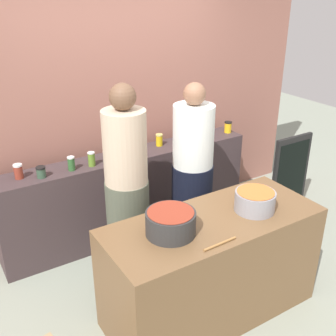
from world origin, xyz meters
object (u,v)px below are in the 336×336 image
preserve_jar_5 (118,150)px  cook_in_cap (192,181)px  preserve_jar_2 (71,163)px  cook_with_tongs (127,199)px  wooden_spoon (220,244)px  preserve_jar_0 (18,171)px  preserve_jar_6 (159,140)px  preserve_jar_9 (202,131)px  preserve_jar_8 (200,136)px  preserve_jar_1 (41,172)px  preserve_jar_10 (228,127)px  preserve_jar_4 (107,154)px  cooking_pot_left (171,223)px  chalkboard_sign (290,175)px  preserve_jar_3 (92,159)px  preserve_jar_7 (181,136)px  cooking_pot_center (255,201)px

preserve_jar_5 → cook_in_cap: bearing=-53.4°
preserve_jar_2 → cook_with_tongs: size_ratio=0.07×
wooden_spoon → cook_with_tongs: (-0.20, 0.99, -0.07)m
preserve_jar_0 → cook_in_cap: 1.58m
preserve_jar_6 → preserve_jar_9: size_ratio=1.14×
preserve_jar_2 → preserve_jar_8: bearing=0.3°
preserve_jar_1 → preserve_jar_10: (2.17, 0.05, 0.01)m
preserve_jar_9 → preserve_jar_5: bearing=-179.1°
preserve_jar_5 → preserve_jar_10: preserve_jar_10 is taller
preserve_jar_4 → preserve_jar_0: bearing=177.6°
preserve_jar_4 → cooking_pot_left: 1.37m
chalkboard_sign → preserve_jar_10: bearing=131.3°
preserve_jar_3 → cook_in_cap: (0.79, -0.53, -0.21)m
preserve_jar_10 → cook_in_cap: 1.10m
preserve_jar_1 → cooking_pot_left: bearing=-68.4°
cook_in_cap → preserve_jar_10: bearing=33.0°
preserve_jar_4 → cook_with_tongs: bearing=-100.7°
preserve_jar_5 → preserve_jar_8: bearing=-5.4°
preserve_jar_6 → preserve_jar_7: bearing=-1.4°
preserve_jar_7 → wooden_spoon: 1.91m
preserve_jar_8 → cooking_pot_left: 1.80m
preserve_jar_2 → preserve_jar_3: bearing=-1.8°
preserve_jar_0 → preserve_jar_3: size_ratio=0.97×
preserve_jar_1 → preserve_jar_5: 0.80m
preserve_jar_1 → preserve_jar_10: size_ratio=0.78×
preserve_jar_1 → chalkboard_sign: preserve_jar_1 is taller
preserve_jar_1 → preserve_jar_9: (1.85, 0.12, 0.01)m
preserve_jar_5 → preserve_jar_7: size_ratio=1.08×
preserve_jar_10 → wooden_spoon: bearing=-130.7°
preserve_jar_2 → preserve_jar_9: preserve_jar_2 is taller
preserve_jar_2 → wooden_spoon: size_ratio=0.48×
preserve_jar_2 → cooking_pot_left: bearing=-79.7°
preserve_jar_8 → preserve_jar_0: bearing=177.8°
preserve_jar_6 → cooking_pot_left: cooking_pot_left is taller
preserve_jar_5 → cook_with_tongs: bearing=-110.0°
wooden_spoon → cook_in_cap: bearing=63.8°
preserve_jar_0 → preserve_jar_3: 0.65m
preserve_jar_6 → cooking_pot_center: cooking_pot_center is taller
preserve_jar_6 → chalkboard_sign: bearing=-24.2°
preserve_jar_5 → preserve_jar_10: (1.37, -0.05, 0.01)m
cook_with_tongs → preserve_jar_10: bearing=22.5°
preserve_jar_1 → cooking_pot_center: size_ratio=0.32×
preserve_jar_9 → preserve_jar_6: bearing=-179.5°
preserve_jar_0 → cook_with_tongs: 1.01m
preserve_jar_5 → preserve_jar_7: (0.76, 0.00, -0.00)m
preserve_jar_8 → preserve_jar_6: bearing=167.5°
preserve_jar_3 → preserve_jar_9: bearing=5.0°
preserve_jar_1 → preserve_jar_3: bearing=-0.3°
preserve_jar_7 → preserve_jar_4: bearing=-176.3°
preserve_jar_2 → preserve_jar_10: bearing=1.5°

